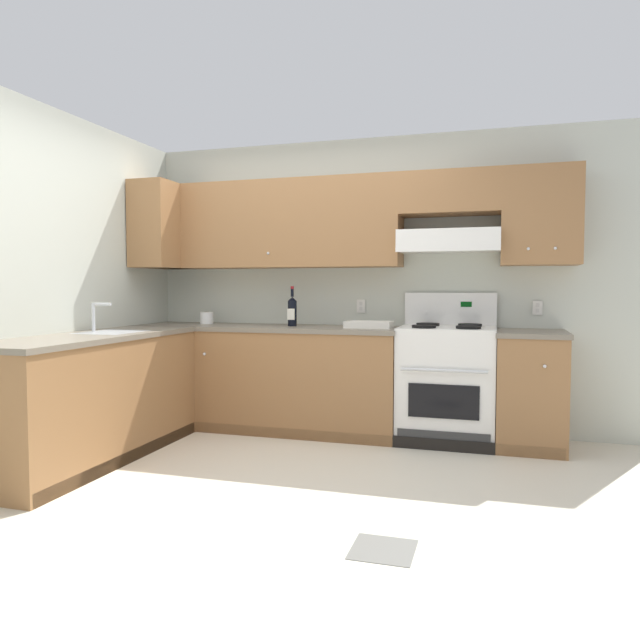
{
  "coord_description": "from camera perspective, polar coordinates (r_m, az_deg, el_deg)",
  "views": [
    {
      "loc": [
        1.53,
        -3.58,
        1.25
      ],
      "look_at": [
        0.26,
        0.7,
        1.0
      ],
      "focal_mm": 33.21,
      "sensor_mm": 36.0,
      "label": 1
    }
  ],
  "objects": [
    {
      "name": "paper_towel_roll",
      "position": [
        5.56,
        -10.86,
        0.2
      ],
      "size": [
        0.12,
        0.12,
        0.11
      ],
      "color": "white",
      "rests_on": "counter_back_run"
    },
    {
      "name": "bowl",
      "position": [
        4.91,
        4.72,
        -0.56
      ],
      "size": [
        0.38,
        0.21,
        0.06
      ],
      "color": "white",
      "rests_on": "counter_back_run"
    },
    {
      "name": "ground_plane",
      "position": [
        4.09,
        -6.46,
        -14.63
      ],
      "size": [
        7.04,
        7.04,
        0.0
      ],
      "primitive_type": "plane",
      "color": "beige"
    },
    {
      "name": "counter_back_run",
      "position": [
        5.11,
        -0.83,
        -5.78
      ],
      "size": [
        3.6,
        0.65,
        0.91
      ],
      "color": "olive",
      "rests_on": "ground_plane"
    },
    {
      "name": "wine_bottle",
      "position": [
        5.13,
        -2.69,
        0.92
      ],
      "size": [
        0.08,
        0.08,
        0.35
      ],
      "color": "black",
      "rests_on": "counter_back_run"
    },
    {
      "name": "counter_left_run",
      "position": [
        4.59,
        -21.02,
        -6.91
      ],
      "size": [
        0.63,
        1.91,
        1.13
      ],
      "color": "olive",
      "rests_on": "ground_plane"
    },
    {
      "name": "floor_accent_tile",
      "position": [
        3.03,
        6.09,
        -21.1
      ],
      "size": [
        0.3,
        0.3,
        0.01
      ],
      "primitive_type": "cube",
      "color": "slate",
      "rests_on": "ground_plane"
    },
    {
      "name": "wall_back",
      "position": [
        5.23,
        4.07,
        5.71
      ],
      "size": [
        4.68,
        0.57,
        2.55
      ],
      "color": "beige",
      "rests_on": "ground_plane"
    },
    {
      "name": "wall_left",
      "position": [
        4.92,
        -22.8,
        3.97
      ],
      "size": [
        0.47,
        4.0,
        2.55
      ],
      "color": "beige",
      "rests_on": "ground_plane"
    },
    {
      "name": "stove",
      "position": [
        4.9,
        12.11,
        -5.92
      ],
      "size": [
        0.76,
        0.62,
        1.2
      ],
      "color": "white",
      "rests_on": "ground_plane"
    }
  ]
}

